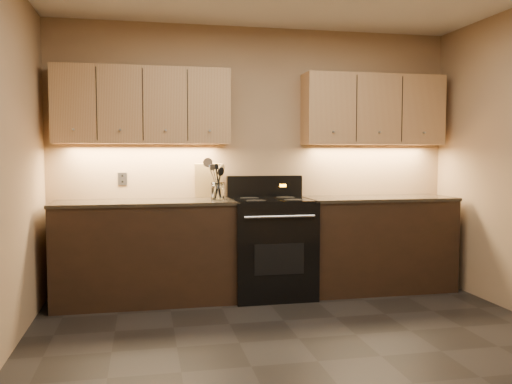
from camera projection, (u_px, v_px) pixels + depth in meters
floor at (318, 361)px, 3.54m from camera, size 4.00×4.00×0.00m
wall_back at (256, 160)px, 5.41m from camera, size 4.00×0.04×2.60m
counter_left at (145, 251)px, 4.95m from camera, size 1.62×0.62×0.93m
counter_right at (377, 243)px, 5.41m from camera, size 1.46×0.62×0.93m
stove at (271, 246)px, 5.17m from camera, size 0.76×0.68×1.14m
upper_cab_left at (143, 106)px, 5.00m from camera, size 1.60×0.30×0.70m
upper_cab_right at (373, 110)px, 5.46m from camera, size 1.44×0.30×0.70m
outlet_plate at (122, 179)px, 5.15m from camera, size 0.08×0.01×0.12m
utensil_crock at (218, 192)px, 5.09m from camera, size 0.13×0.13×0.16m
cutting_board at (209, 181)px, 5.28m from camera, size 0.28×0.13×0.34m
wooden_spoon at (214, 181)px, 5.08m from camera, size 0.14×0.07×0.32m
black_spoon at (216, 181)px, 5.11m from camera, size 0.11×0.17×0.31m
black_turner at (220, 180)px, 5.07m from camera, size 0.13×0.10×0.34m
steel_spatula at (220, 180)px, 5.10m from camera, size 0.18×0.13×0.36m
steel_skimmer at (220, 178)px, 5.08m from camera, size 0.21×0.13×0.39m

